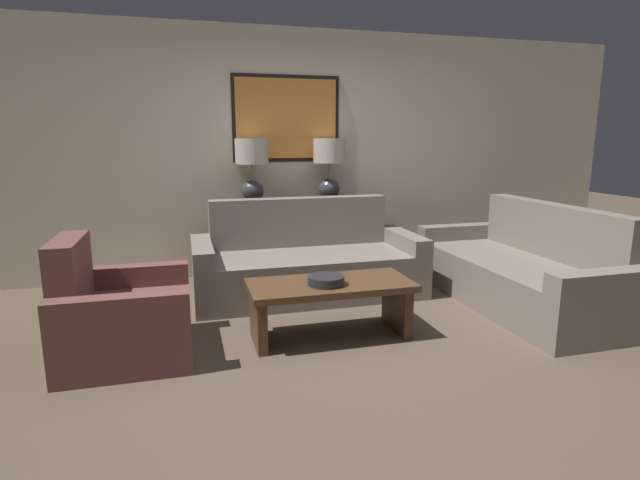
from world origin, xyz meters
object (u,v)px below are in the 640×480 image
object	(u,v)px
couch_by_back_wall	(307,264)
coffee_table	(330,297)
decorative_bowl	(326,280)
armchair_near_back_wall	(120,317)
couch_by_side	(522,273)
console_table	(292,240)
table_lamp_left	(252,164)
table_lamp_right	(329,163)

from	to	relation	value
couch_by_back_wall	coffee_table	size ratio (longest dim) A/B	1.76
decorative_bowl	armchair_near_back_wall	world-z (taller)	armchair_near_back_wall
couch_by_back_wall	couch_by_side	size ratio (longest dim) A/B	1.00
armchair_near_back_wall	coffee_table	bearing A→B (deg)	-2.76
console_table	couch_by_back_wall	xyz separation A→B (m)	(0.00, -0.67, -0.11)
table_lamp_left	decorative_bowl	xyz separation A→B (m)	(0.28, -1.84, -0.76)
console_table	couch_by_back_wall	world-z (taller)	couch_by_back_wall
couch_by_side	coffee_table	world-z (taller)	couch_by_side
armchair_near_back_wall	couch_by_side	bearing A→B (deg)	3.86
couch_by_side	coffee_table	size ratio (longest dim) A/B	1.76
couch_by_side	table_lamp_left	bearing A→B (deg)	146.59
console_table	table_lamp_left	distance (m)	0.93
console_table	couch_by_side	bearing A→B (deg)	-39.05
console_table	couch_by_side	xyz separation A→B (m)	(1.82, -1.48, -0.11)
couch_by_back_wall	decorative_bowl	world-z (taller)	couch_by_back_wall
coffee_table	decorative_bowl	world-z (taller)	decorative_bowl
table_lamp_left	console_table	bearing A→B (deg)	0.00
console_table	decorative_bowl	distance (m)	1.85
couch_by_side	coffee_table	distance (m)	1.94
couch_by_side	table_lamp_right	bearing A→B (deg)	133.52
decorative_bowl	armchair_near_back_wall	size ratio (longest dim) A/B	0.30
console_table	coffee_table	distance (m)	1.79
console_table	table_lamp_right	size ratio (longest dim) A/B	2.06
decorative_bowl	armchair_near_back_wall	distance (m)	1.47
table_lamp_left	couch_by_back_wall	bearing A→B (deg)	-57.86
table_lamp_left	couch_by_back_wall	distance (m)	1.23
couch_by_back_wall	coffee_table	world-z (taller)	couch_by_back_wall
table_lamp_left	couch_by_back_wall	world-z (taller)	table_lamp_left
decorative_bowl	coffee_table	bearing A→B (deg)	49.28
table_lamp_right	couch_by_side	xyz separation A→B (m)	(1.40, -1.48, -0.94)
console_table	coffee_table	world-z (taller)	console_table
console_table	table_lamp_right	distance (m)	0.93
table_lamp_left	coffee_table	size ratio (longest dim) A/B	0.56
table_lamp_left	decorative_bowl	world-z (taller)	table_lamp_left
table_lamp_left	couch_by_side	size ratio (longest dim) A/B	0.32
couch_by_back_wall	decorative_bowl	xyz separation A→B (m)	(-0.14, -1.17, 0.18)
table_lamp_left	decorative_bowl	bearing A→B (deg)	-81.46
armchair_near_back_wall	console_table	bearing A→B (deg)	47.08
table_lamp_left	table_lamp_right	bearing A→B (deg)	0.00
coffee_table	decorative_bowl	distance (m)	0.17
couch_by_back_wall	table_lamp_right	bearing A→B (deg)	57.86
table_lamp_left	couch_by_side	world-z (taller)	table_lamp_left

